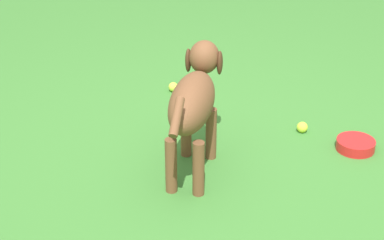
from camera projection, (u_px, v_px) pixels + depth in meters
ground at (216, 166)px, 3.41m from camera, size 14.00×14.00×0.00m
dog at (194, 99)px, 3.19m from camera, size 0.69×0.70×0.63m
tennis_ball_0 at (173, 87)px, 4.23m from camera, size 0.07×0.07×0.07m
tennis_ball_1 at (302, 127)px, 3.73m from camera, size 0.07×0.07×0.07m
water_bowl at (356, 145)px, 3.55m from camera, size 0.22×0.22×0.06m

